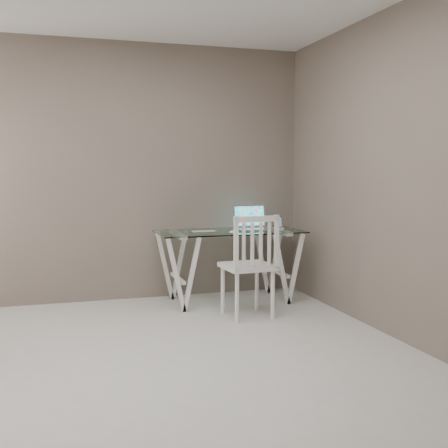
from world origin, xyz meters
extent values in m
plane|color=beige|center=(0.00, 0.00, 0.00)|extent=(4.50, 4.50, 0.00)
cube|color=#6B5E54|center=(0.00, 2.25, 1.35)|extent=(4.00, 0.02, 2.70)
cube|color=#6B5E54|center=(0.00, -2.25, 1.35)|extent=(4.00, 0.02, 2.70)
cube|color=#6B5E54|center=(2.00, 0.00, 1.35)|extent=(0.02, 4.50, 2.70)
cube|color=silver|center=(1.09, 1.81, 0.74)|extent=(1.50, 0.70, 0.01)
cube|color=white|center=(0.54, 1.81, 0.36)|extent=(0.24, 0.62, 0.72)
cube|color=white|center=(1.64, 1.81, 0.36)|extent=(0.24, 0.62, 0.72)
cube|color=white|center=(1.07, 1.21, 0.47)|extent=(0.47, 0.47, 0.04)
cylinder|color=white|center=(0.91, 1.02, 0.23)|extent=(0.04, 0.04, 0.45)
cylinder|color=white|center=(1.26, 1.04, 0.23)|extent=(0.04, 0.04, 0.45)
cylinder|color=white|center=(0.88, 1.38, 0.23)|extent=(0.04, 0.04, 0.45)
cylinder|color=white|center=(1.24, 1.40, 0.23)|extent=(0.04, 0.04, 0.45)
cube|color=white|center=(1.09, 1.00, 0.72)|extent=(0.44, 0.06, 0.50)
cube|color=#B6B6BA|center=(1.36, 1.82, 0.75)|extent=(0.36, 0.25, 0.02)
cube|color=#19D899|center=(1.36, 1.96, 0.88)|extent=(0.36, 0.05, 0.24)
cube|color=silver|center=(0.81, 1.80, 0.75)|extent=(0.25, 0.11, 0.01)
ellipsoid|color=white|center=(1.06, 1.57, 0.76)|extent=(0.10, 0.06, 0.03)
cube|color=white|center=(1.65, 1.82, 0.75)|extent=(0.07, 0.07, 0.02)
cube|color=black|center=(1.65, 1.83, 0.82)|extent=(0.06, 0.03, 0.12)
camera|label=1|loc=(-0.67, -3.70, 1.39)|focal=45.00mm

